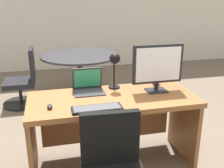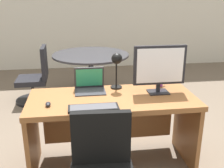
{
  "view_description": "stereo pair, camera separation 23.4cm",
  "coord_description": "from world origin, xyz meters",
  "px_view_note": "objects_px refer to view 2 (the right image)",
  "views": [
    {
      "loc": [
        -0.56,
        -2.28,
        1.68
      ],
      "look_at": [
        0.0,
        0.03,
        0.86
      ],
      "focal_mm": 42.58,
      "sensor_mm": 36.0,
      "label": 1
    },
    {
      "loc": [
        -0.33,
        -2.32,
        1.68
      ],
      "look_at": [
        0.0,
        0.03,
        0.86
      ],
      "focal_mm": 42.58,
      "sensor_mm": 36.0,
      "label": 2
    }
  ],
  "objects_px": {
    "desk_lamp": "(117,63)",
    "monitor": "(160,67)",
    "coffee_mug": "(160,81)",
    "mouse": "(48,104)",
    "keyboard": "(93,108)",
    "laptop": "(90,83)",
    "desk": "(112,114)",
    "meeting_table": "(91,65)",
    "meeting_chair_near": "(36,81)"
  },
  "relations": [
    {
      "from": "mouse",
      "to": "desk_lamp",
      "type": "relative_size",
      "value": 0.22
    },
    {
      "from": "monitor",
      "to": "meeting_table",
      "type": "bearing_deg",
      "value": 107.27
    },
    {
      "from": "mouse",
      "to": "desk_lamp",
      "type": "bearing_deg",
      "value": 28.61
    },
    {
      "from": "desk_lamp",
      "to": "coffee_mug",
      "type": "distance_m",
      "value": 0.52
    },
    {
      "from": "monitor",
      "to": "desk_lamp",
      "type": "relative_size",
      "value": 1.36
    },
    {
      "from": "mouse",
      "to": "laptop",
      "type": "bearing_deg",
      "value": 43.08
    },
    {
      "from": "laptop",
      "to": "keyboard",
      "type": "height_order",
      "value": "laptop"
    },
    {
      "from": "desk",
      "to": "laptop",
      "type": "distance_m",
      "value": 0.39
    },
    {
      "from": "monitor",
      "to": "coffee_mug",
      "type": "xyz_separation_m",
      "value": [
        0.08,
        0.2,
        -0.22
      ]
    },
    {
      "from": "coffee_mug",
      "to": "meeting_table",
      "type": "relative_size",
      "value": 0.08
    },
    {
      "from": "desk_lamp",
      "to": "coffee_mug",
      "type": "xyz_separation_m",
      "value": [
        0.47,
        0.03,
        -0.22
      ]
    },
    {
      "from": "mouse",
      "to": "desk_lamp",
      "type": "xyz_separation_m",
      "value": [
        0.66,
        0.36,
        0.25
      ]
    },
    {
      "from": "desk",
      "to": "desk_lamp",
      "type": "distance_m",
      "value": 0.51
    },
    {
      "from": "desk",
      "to": "desk_lamp",
      "type": "height_order",
      "value": "desk_lamp"
    },
    {
      "from": "laptop",
      "to": "desk_lamp",
      "type": "xyz_separation_m",
      "value": [
        0.28,
        0.0,
        0.2
      ]
    },
    {
      "from": "keyboard",
      "to": "desk_lamp",
      "type": "bearing_deg",
      "value": 60.0
    },
    {
      "from": "mouse",
      "to": "keyboard",
      "type": "bearing_deg",
      "value": -16.2
    },
    {
      "from": "monitor",
      "to": "mouse",
      "type": "bearing_deg",
      "value": -169.8
    },
    {
      "from": "desk",
      "to": "monitor",
      "type": "xyz_separation_m",
      "value": [
        0.47,
        0.02,
        0.46
      ]
    },
    {
      "from": "meeting_chair_near",
      "to": "meeting_table",
      "type": "bearing_deg",
      "value": 0.58
    },
    {
      "from": "laptop",
      "to": "monitor",
      "type": "bearing_deg",
      "value": -14.38
    },
    {
      "from": "keyboard",
      "to": "meeting_chair_near",
      "type": "distance_m",
      "value": 2.26
    },
    {
      "from": "laptop",
      "to": "desk_lamp",
      "type": "height_order",
      "value": "desk_lamp"
    },
    {
      "from": "laptop",
      "to": "mouse",
      "type": "bearing_deg",
      "value": -136.92
    },
    {
      "from": "laptop",
      "to": "meeting_table",
      "type": "xyz_separation_m",
      "value": [
        0.11,
        1.62,
        -0.24
      ]
    },
    {
      "from": "monitor",
      "to": "meeting_table",
      "type": "distance_m",
      "value": 1.93
    },
    {
      "from": "keyboard",
      "to": "desk_lamp",
      "type": "height_order",
      "value": "desk_lamp"
    },
    {
      "from": "coffee_mug",
      "to": "meeting_chair_near",
      "type": "relative_size",
      "value": 0.11
    },
    {
      "from": "desk",
      "to": "keyboard",
      "type": "xyz_separation_m",
      "value": [
        -0.2,
        -0.29,
        0.21
      ]
    },
    {
      "from": "meeting_table",
      "to": "keyboard",
      "type": "bearing_deg",
      "value": -92.93
    },
    {
      "from": "keyboard",
      "to": "mouse",
      "type": "distance_m",
      "value": 0.41
    },
    {
      "from": "mouse",
      "to": "coffee_mug",
      "type": "height_order",
      "value": "coffee_mug"
    },
    {
      "from": "desk",
      "to": "coffee_mug",
      "type": "xyz_separation_m",
      "value": [
        0.54,
        0.21,
        0.25
      ]
    },
    {
      "from": "laptop",
      "to": "desk_lamp",
      "type": "relative_size",
      "value": 0.81
    },
    {
      "from": "mouse",
      "to": "meeting_table",
      "type": "bearing_deg",
      "value": 75.95
    },
    {
      "from": "meeting_chair_near",
      "to": "keyboard",
      "type": "bearing_deg",
      "value": -69.57
    },
    {
      "from": "coffee_mug",
      "to": "mouse",
      "type": "bearing_deg",
      "value": -161.08
    },
    {
      "from": "laptop",
      "to": "coffee_mug",
      "type": "relative_size",
      "value": 3.04
    },
    {
      "from": "monitor",
      "to": "mouse",
      "type": "relative_size",
      "value": 6.25
    },
    {
      "from": "desk_lamp",
      "to": "monitor",
      "type": "bearing_deg",
      "value": -23.77
    },
    {
      "from": "desk",
      "to": "meeting_chair_near",
      "type": "height_order",
      "value": "meeting_chair_near"
    },
    {
      "from": "laptop",
      "to": "meeting_chair_near",
      "type": "bearing_deg",
      "value": 115.64
    },
    {
      "from": "keyboard",
      "to": "meeting_chair_near",
      "type": "height_order",
      "value": "meeting_chair_near"
    },
    {
      "from": "coffee_mug",
      "to": "keyboard",
      "type": "bearing_deg",
      "value": -145.97
    },
    {
      "from": "keyboard",
      "to": "mouse",
      "type": "xyz_separation_m",
      "value": [
        -0.39,
        0.11,
        0.01
      ]
    },
    {
      "from": "meeting_chair_near",
      "to": "desk",
      "type": "bearing_deg",
      "value": -61.54
    },
    {
      "from": "keyboard",
      "to": "meeting_chair_near",
      "type": "bearing_deg",
      "value": 110.43
    },
    {
      "from": "mouse",
      "to": "meeting_table",
      "type": "distance_m",
      "value": 2.05
    },
    {
      "from": "monitor",
      "to": "keyboard",
      "type": "distance_m",
      "value": 0.77
    },
    {
      "from": "monitor",
      "to": "keyboard",
      "type": "relative_size",
      "value": 1.18
    }
  ]
}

